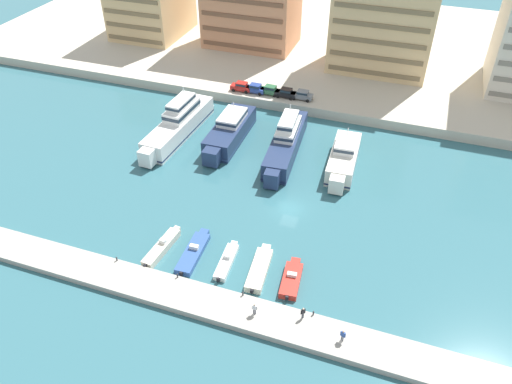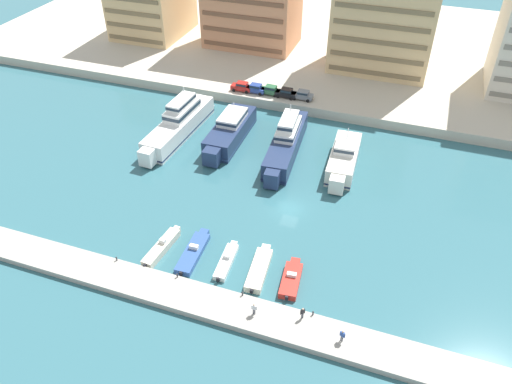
% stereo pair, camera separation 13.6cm
% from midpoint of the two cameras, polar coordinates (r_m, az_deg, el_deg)
% --- Properties ---
extents(ground_plane, '(400.00, 400.00, 0.00)m').
position_cam_midpoint_polar(ground_plane, '(73.46, 3.92, -1.89)').
color(ground_plane, '#336670').
extents(quay_promenade, '(180.00, 70.00, 1.91)m').
position_cam_midpoint_polar(quay_promenade, '(126.45, 12.25, 15.89)').
color(quay_promenade, beige).
rests_on(quay_promenade, ground).
extents(pier_dock, '(120.00, 4.76, 0.83)m').
position_cam_midpoint_polar(pier_dock, '(59.57, -1.77, -13.56)').
color(pier_dock, '#A8A399').
rests_on(pier_dock, ground).
extents(yacht_white_far_left, '(5.14, 22.27, 8.13)m').
position_cam_midpoint_polar(yacht_white_far_left, '(90.00, -8.75, 7.78)').
color(yacht_white_far_left, white).
rests_on(yacht_white_far_left, ground).
extents(yacht_navy_left, '(4.93, 17.84, 6.26)m').
position_cam_midpoint_polar(yacht_navy_left, '(87.73, -2.96, 6.99)').
color(yacht_navy_left, navy).
rests_on(yacht_navy_left, ground).
extents(yacht_navy_mid_left, '(5.62, 21.56, 7.73)m').
position_cam_midpoint_polar(yacht_navy_mid_left, '(84.27, 3.51, 5.78)').
color(yacht_navy_mid_left, navy).
rests_on(yacht_navy_mid_left, ground).
extents(yacht_ivory_center_left, '(4.85, 15.68, 6.17)m').
position_cam_midpoint_polar(yacht_ivory_center_left, '(81.96, 10.04, 3.87)').
color(yacht_ivory_center_left, silver).
rests_on(yacht_ivory_center_left, ground).
extents(motorboat_cream_far_left, '(2.13, 8.18, 1.66)m').
position_cam_midpoint_polar(motorboat_cream_far_left, '(67.67, -10.65, -6.21)').
color(motorboat_cream_far_left, beige).
rests_on(motorboat_cream_far_left, ground).
extents(motorboat_blue_left, '(2.55, 8.67, 1.34)m').
position_cam_midpoint_polar(motorboat_blue_left, '(66.58, -7.11, -6.82)').
color(motorboat_blue_left, '#33569E').
rests_on(motorboat_blue_left, ground).
extents(motorboat_white_mid_left, '(2.00, 7.19, 1.23)m').
position_cam_midpoint_polar(motorboat_white_mid_left, '(65.07, -3.34, -7.88)').
color(motorboat_white_mid_left, white).
rests_on(motorboat_white_mid_left, ground).
extents(motorboat_cream_center_left, '(2.75, 8.33, 0.91)m').
position_cam_midpoint_polar(motorboat_cream_center_left, '(63.94, 0.43, -8.77)').
color(motorboat_cream_center_left, beige).
rests_on(motorboat_cream_center_left, ground).
extents(motorboat_red_center, '(2.75, 6.84, 1.31)m').
position_cam_midpoint_polar(motorboat_red_center, '(62.91, 4.11, -9.90)').
color(motorboat_red_center, red).
rests_on(motorboat_red_center, ground).
extents(car_red_far_left, '(4.10, 1.92, 1.80)m').
position_cam_midpoint_polar(car_red_far_left, '(100.46, -1.60, 11.99)').
color(car_red_far_left, red).
rests_on(car_red_far_left, quay_promenade).
extents(car_blue_left, '(4.14, 2.00, 1.80)m').
position_cam_midpoint_polar(car_blue_left, '(99.66, -0.04, 11.78)').
color(car_blue_left, '#28428E').
rests_on(car_blue_left, quay_promenade).
extents(car_green_mid_left, '(4.16, 2.04, 1.80)m').
position_cam_midpoint_polar(car_green_mid_left, '(99.08, 1.69, 11.59)').
color(car_green_mid_left, '#2D6642').
rests_on(car_green_mid_left, quay_promenade).
extents(car_black_center_left, '(4.12, 1.97, 1.80)m').
position_cam_midpoint_polar(car_black_center_left, '(98.15, 3.51, 11.27)').
color(car_black_center_left, black).
rests_on(car_black_center_left, quay_promenade).
extents(car_grey_center, '(4.10, 1.93, 1.80)m').
position_cam_midpoint_polar(car_grey_center, '(97.60, 5.39, 11.01)').
color(car_grey_center, slate).
rests_on(car_grey_center, quay_promenade).
extents(apartment_block_mid_left, '(20.58, 14.52, 28.11)m').
position_cam_midpoint_polar(apartment_block_mid_left, '(109.77, 14.85, 19.96)').
color(apartment_block_mid_left, '#E0BC84').
rests_on(apartment_block_mid_left, quay_promenade).
extents(pedestrian_near_edge, '(0.67, 0.26, 1.72)m').
position_cam_midpoint_polar(pedestrian_near_edge, '(58.07, -0.15, -13.12)').
color(pedestrian_near_edge, '#282D3D').
rests_on(pedestrian_near_edge, pier_dock).
extents(pedestrian_mid_deck, '(0.62, 0.38, 1.71)m').
position_cam_midpoint_polar(pedestrian_mid_deck, '(56.66, 9.91, -15.81)').
color(pedestrian_mid_deck, '#4C515B').
rests_on(pedestrian_mid_deck, pier_dock).
extents(pedestrian_far_side, '(0.47, 0.50, 1.67)m').
position_cam_midpoint_polar(pedestrian_far_side, '(57.99, 5.42, -13.52)').
color(pedestrian_far_side, '#4C515B').
rests_on(pedestrian_far_side, pier_dock).
extents(bollard_west, '(0.20, 0.20, 0.61)m').
position_cam_midpoint_polar(bollard_west, '(66.63, -15.60, -7.33)').
color(bollard_west, '#2D2D33').
rests_on(bollard_west, pier_dock).
extents(bollard_west_mid, '(0.20, 0.20, 0.61)m').
position_cam_midpoint_polar(bollard_west_mid, '(62.99, -8.94, -9.39)').
color(bollard_west_mid, '#2D2D33').
rests_on(bollard_west_mid, pier_dock).
extents(bollard_east_mid, '(0.20, 0.20, 0.61)m').
position_cam_midpoint_polar(bollard_east_mid, '(60.36, -1.49, -11.51)').
color(bollard_east_mid, '#2D2D33').
rests_on(bollard_east_mid, pier_dock).
extents(bollard_east, '(0.20, 0.20, 0.61)m').
position_cam_midpoint_polar(bollard_east, '(58.89, 6.60, -13.57)').
color(bollard_east, '#2D2D33').
rests_on(bollard_east, pier_dock).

